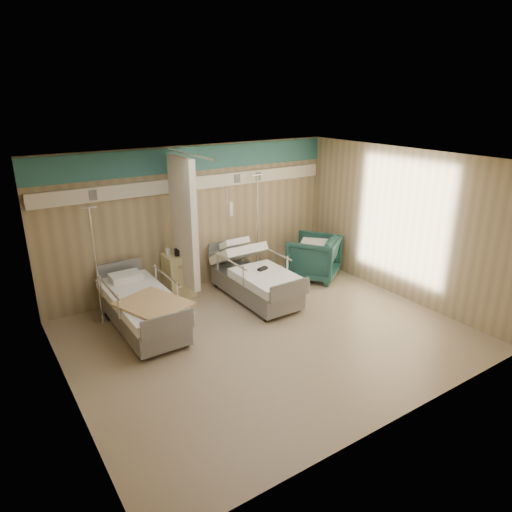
% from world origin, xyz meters
% --- Properties ---
extents(ground, '(6.00, 5.00, 0.00)m').
position_xyz_m(ground, '(0.00, 0.00, 0.00)').
color(ground, '#86715D').
rests_on(ground, ground).
extents(room_walls, '(6.04, 5.04, 2.82)m').
position_xyz_m(room_walls, '(-0.03, 0.25, 1.86)').
color(room_walls, tan).
rests_on(room_walls, ground).
extents(bed_right, '(1.00, 2.16, 0.63)m').
position_xyz_m(bed_right, '(0.60, 1.30, 0.32)').
color(bed_right, white).
rests_on(bed_right, ground).
extents(bed_left, '(1.00, 2.16, 0.63)m').
position_xyz_m(bed_left, '(-1.60, 1.30, 0.32)').
color(bed_left, white).
rests_on(bed_left, ground).
extents(bedside_cabinet, '(0.50, 0.48, 0.85)m').
position_xyz_m(bedside_cabinet, '(-0.55, 2.20, 0.42)').
color(bedside_cabinet, beige).
rests_on(bedside_cabinet, ground).
extents(visitor_armchair, '(1.36, 1.36, 0.90)m').
position_xyz_m(visitor_armchair, '(2.22, 1.52, 0.45)').
color(visitor_armchair, '#1B4540').
rests_on(visitor_armchair, ground).
extents(waffle_blanket, '(0.82, 0.82, 0.07)m').
position_xyz_m(waffle_blanket, '(2.19, 1.49, 0.94)').
color(waffle_blanket, white).
rests_on(waffle_blanket, visitor_armchair).
extents(iv_stand_right, '(0.39, 0.39, 2.18)m').
position_xyz_m(iv_stand_right, '(1.27, 2.26, 0.45)').
color(iv_stand_right, silver).
rests_on(iv_stand_right, ground).
extents(iv_stand_left, '(0.36, 0.36, 2.00)m').
position_xyz_m(iv_stand_left, '(-2.08, 2.03, 0.41)').
color(iv_stand_left, silver).
rests_on(iv_stand_left, ground).
extents(call_remote, '(0.22, 0.13, 0.04)m').
position_xyz_m(call_remote, '(0.65, 1.13, 0.65)').
color(call_remote, black).
rests_on(call_remote, bed_right).
extents(tan_blanket, '(1.13, 1.26, 0.04)m').
position_xyz_m(tan_blanket, '(-1.58, 0.84, 0.65)').
color(tan_blanket, tan).
rests_on(tan_blanket, bed_left).
extents(toiletry_bag, '(0.25, 0.20, 0.12)m').
position_xyz_m(toiletry_bag, '(-0.52, 2.14, 0.91)').
color(toiletry_bag, black).
rests_on(toiletry_bag, bedside_cabinet).
extents(white_cup, '(0.10, 0.10, 0.12)m').
position_xyz_m(white_cup, '(-0.70, 2.29, 0.91)').
color(white_cup, white).
rests_on(white_cup, bedside_cabinet).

